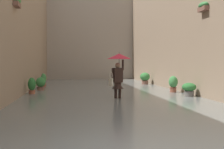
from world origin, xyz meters
The scene contains 11 objects.
ground_plane centered at (0.00, -11.40, 0.00)m, with size 60.00×60.00×0.00m, color slate.
flood_water centered at (0.00, -11.40, 0.07)m, with size 8.41×28.81×0.15m, color slate.
building_facade_right centered at (4.70, -11.40, 4.45)m, with size 2.04×26.81×8.90m.
building_facade_far centered at (0.00, -23.71, 4.17)m, with size 11.21×1.80×8.34m, color #A89989.
person_wading centered at (-0.28, -8.03, 1.43)m, with size 1.01×1.01×2.05m.
potted_plant_far_left centered at (-3.33, -10.13, 0.55)m, with size 0.44×0.44×0.96m.
potted_plant_mid_left centered at (-3.41, -8.27, 0.44)m, with size 0.61×0.61×0.74m.
potted_plant_far_right centered at (3.49, -10.23, 0.49)m, with size 0.37×0.37×0.91m.
potted_plant_near_left centered at (-3.28, -15.87, 0.56)m, with size 0.68×0.68×0.94m.
potted_plant_mid_right centered at (3.35, -14.53, 0.50)m, with size 0.33×0.33×0.95m.
potted_plant_near_right centered at (3.27, -12.04, 0.47)m, with size 0.50×0.50×0.84m.
Camera 1 is at (1.60, 4.44, 1.61)m, focal length 49.19 mm.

